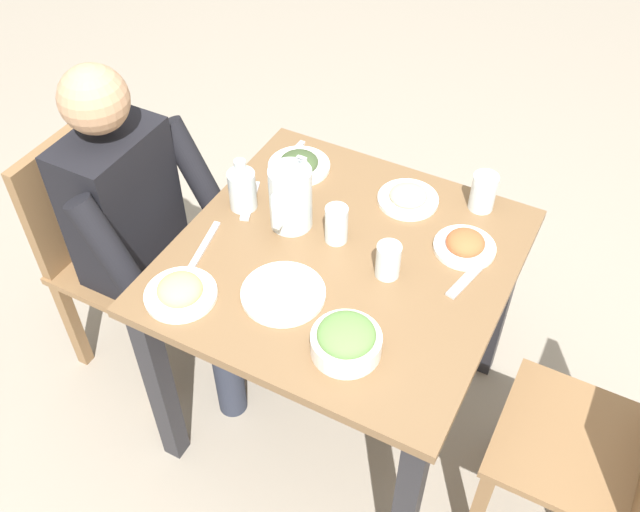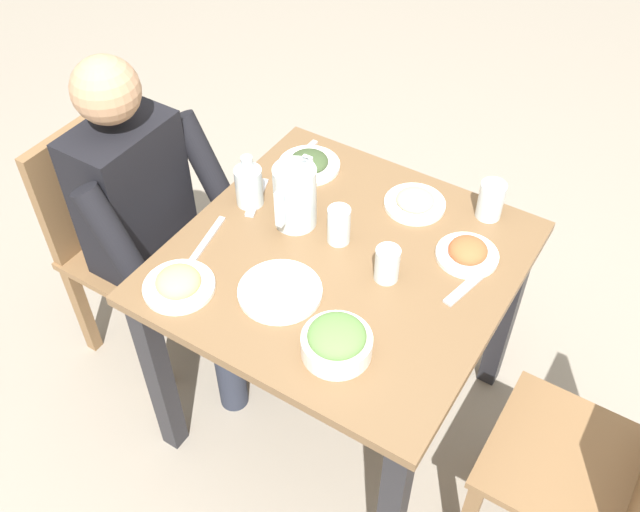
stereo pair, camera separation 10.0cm
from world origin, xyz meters
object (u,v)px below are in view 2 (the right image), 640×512
object	(u,v)px
plate_yoghurt	(280,289)
oil_carafe	(249,187)
water_pitcher	(295,196)
chair_far	(607,467)
water_glass_far_left	(388,263)
salad_bowl	(337,341)
plate_beans	(415,202)
chair_near	(118,232)
plate_rice_curry	(468,252)
plate_dolmas	(309,163)
water_glass_far_right	(491,200)
diner_near	(158,221)
plate_fries	(178,283)
dining_table	(341,288)
water_glass_by_pitcher	(339,225)

from	to	relation	value
plate_yoghurt	oil_carafe	world-z (taller)	oil_carafe
water_pitcher	plate_yoghurt	distance (m)	0.29
chair_far	water_glass_far_left	xyz separation A→B (m)	(-0.07, -0.67, 0.29)
oil_carafe	salad_bowl	bearing A→B (deg)	56.13
water_glass_far_left	oil_carafe	distance (m)	0.48
plate_beans	water_glass_far_left	distance (m)	0.30
chair_near	plate_rice_curry	size ratio (longest dim) A/B	5.07
plate_dolmas	water_glass_far_right	world-z (taller)	water_glass_far_right
salad_bowl	plate_dolmas	size ratio (longest dim) A/B	0.89
chair_near	water_pitcher	xyz separation A→B (m)	(-0.14, 0.62, 0.34)
diner_near	plate_rice_curry	distance (m)	0.94
chair_far	oil_carafe	bearing A→B (deg)	-96.12
diner_near	water_glass_far_left	bearing A→B (deg)	96.64
water_pitcher	plate_yoghurt	bearing A→B (deg)	24.93
plate_rice_curry	plate_fries	bearing A→B (deg)	-49.42
plate_fries	water_pitcher	bearing A→B (deg)	162.80
plate_dolmas	plate_rice_curry	distance (m)	0.58
dining_table	water_glass_far_left	xyz separation A→B (m)	(-0.00, 0.13, 0.17)
plate_fries	water_glass_far_left	bearing A→B (deg)	126.62
chair_near	water_pitcher	world-z (taller)	water_pitcher
plate_beans	water_glass_far_right	world-z (taller)	water_glass_far_right
salad_bowl	oil_carafe	size ratio (longest dim) A/B	1.04
plate_dolmas	water_glass_far_left	distance (m)	0.51
diner_near	oil_carafe	world-z (taller)	diner_near
water_glass_by_pitcher	oil_carafe	xyz separation A→B (m)	(0.00, -0.30, 0.00)
dining_table	diner_near	xyz separation A→B (m)	(0.08, -0.61, 0.03)
dining_table	oil_carafe	size ratio (longest dim) A/B	5.41
diner_near	water_pitcher	xyz separation A→B (m)	(-0.14, 0.42, 0.19)
diner_near	water_pitcher	distance (m)	0.48
water_glass_far_left	water_glass_by_pitcher	bearing A→B (deg)	-105.74
water_pitcher	diner_near	bearing A→B (deg)	-72.04
chair_near	water_pitcher	size ratio (longest dim) A/B	4.56
chair_near	plate_yoghurt	world-z (taller)	chair_near
plate_yoghurt	water_glass_by_pitcher	distance (m)	0.25
water_glass_far_right	salad_bowl	bearing A→B (deg)	-10.22
water_glass_far_right	oil_carafe	world-z (taller)	oil_carafe
plate_fries	plate_yoghurt	xyz separation A→B (m)	(-0.13, 0.23, -0.00)
plate_yoghurt	plate_dolmas	world-z (taller)	plate_dolmas
chair_far	water_pitcher	distance (m)	1.06
plate_dolmas	salad_bowl	bearing A→B (deg)	37.92
diner_near	plate_fries	xyz separation A→B (m)	(0.24, 0.30, 0.12)
dining_table	plate_beans	bearing A→B (deg)	166.68
plate_yoghurt	plate_beans	distance (m)	0.51
water_glass_far_right	water_glass_far_left	bearing A→B (deg)	-19.91
plate_dolmas	water_glass_by_pitcher	size ratio (longest dim) A/B	1.70
plate_beans	oil_carafe	size ratio (longest dim) A/B	1.09
dining_table	plate_fries	bearing A→B (deg)	-43.35
chair_near	water_glass_by_pitcher	bearing A→B (deg)	100.13
plate_fries	oil_carafe	distance (m)	0.38
water_glass_far_right	water_glass_by_pitcher	xyz separation A→B (m)	(0.32, -0.31, -0.00)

